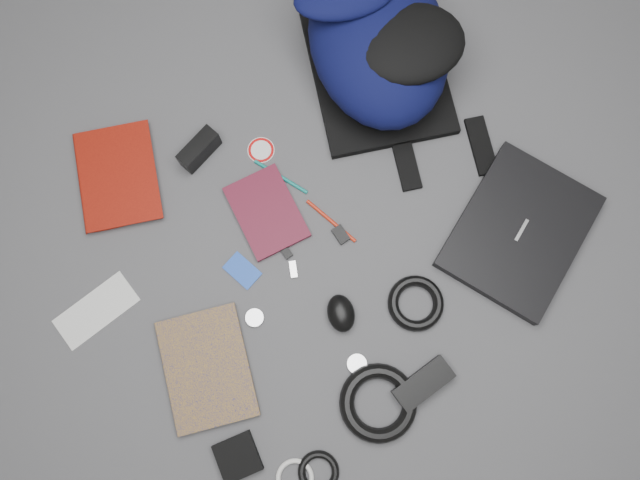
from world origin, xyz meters
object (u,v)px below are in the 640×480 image
textbook_red (79,184)px  compact_camera (199,150)px  backpack (378,40)px  mouse (341,313)px  laptop (519,232)px  pouch (238,457)px  power_brick (423,384)px  comic_book (166,379)px  dvd_case (267,212)px

textbook_red → compact_camera: (0.30, -0.10, 0.02)m
backpack → mouse: size_ratio=5.77×
mouse → compact_camera: bearing=117.9°
laptop → pouch: 0.87m
backpack → pouch: backpack is taller
backpack → power_brick: 0.84m
textbook_red → pouch: 0.78m
laptop → power_brick: bearing=177.2°
comic_book → mouse: size_ratio=2.96×
comic_book → mouse: bearing=5.9°
dvd_case → power_brick: bearing=-74.7°
dvd_case → mouse: mouse is taller
compact_camera → pouch: 0.75m
backpack → comic_book: (-0.88, -0.40, -0.10)m
backpack → dvd_case: (-0.46, -0.19, -0.10)m
textbook_red → power_brick: power_brick is taller
power_brick → pouch: bearing=164.9°
dvd_case → compact_camera: compact_camera is taller
laptop → compact_camera: bearing=106.9°
comic_book → mouse: mouse is taller
pouch → laptop: bearing=4.3°
comic_book → dvd_case: 0.47m
comic_book → compact_camera: (0.36, 0.44, 0.02)m
textbook_red → comic_book: size_ratio=0.97×
comic_book → compact_camera: size_ratio=2.38×
laptop → mouse: 0.49m
laptop → pouch: size_ratio=3.91×
laptop → mouse: bearing=146.0°
mouse → pouch: bearing=-139.0°
backpack → dvd_case: 0.51m
comic_book → mouse: 0.44m
power_brick → pouch: power_brick is taller
dvd_case → power_brick: 0.56m
backpack → compact_camera: size_ratio=4.63×
comic_book → compact_camera: 0.57m
dvd_case → compact_camera: (-0.06, 0.22, 0.02)m
backpack → compact_camera: (-0.52, 0.03, -0.08)m
dvd_case → mouse: size_ratio=2.26×
mouse → pouch: 0.41m
mouse → power_brick: size_ratio=0.64×
backpack → mouse: bearing=-109.9°
textbook_red → compact_camera: size_ratio=2.30×
mouse → power_brick: 0.25m
backpack → compact_camera: bearing=-162.1°
compact_camera → mouse: bearing=-98.0°
mouse → power_brick: (0.07, -0.24, -0.01)m
backpack → dvd_case: backpack is taller
laptop → textbook_red: laptop is taller
compact_camera → mouse: 0.54m
textbook_red → comic_book: bearing=-75.0°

